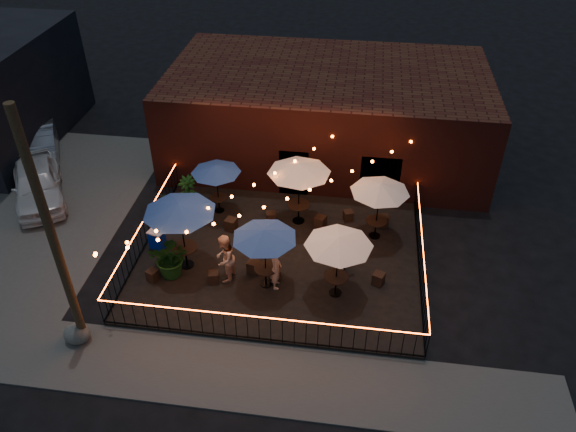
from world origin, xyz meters
name	(u,v)px	position (x,y,z in m)	size (l,w,h in m)	color
ground	(270,298)	(0.00, 0.00, 0.00)	(110.00, 110.00, 0.00)	black
patio	(279,257)	(0.00, 2.00, 0.07)	(10.00, 8.00, 0.15)	black
sidewalk	(252,376)	(0.00, -3.25, 0.03)	(18.00, 2.50, 0.05)	#494643
parking_lot	(2,201)	(-12.00, 4.00, 0.01)	(11.00, 12.00, 0.02)	#494643
brick_building	(327,113)	(1.00, 9.99, 2.00)	(14.00, 8.00, 4.00)	#3D1510
utility_pole	(53,240)	(-5.40, -2.60, 4.00)	(0.26, 0.26, 8.00)	#362216
fence_front	(259,329)	(0.00, -2.00, 0.66)	(10.00, 0.04, 1.04)	black
fence_left	(145,233)	(-5.00, 2.00, 0.66)	(0.04, 8.00, 1.04)	black
fence_right	(421,258)	(5.00, 2.00, 0.66)	(0.04, 8.00, 1.04)	black
festoon_lights	(247,205)	(-1.01, 1.70, 2.52)	(10.02, 8.72, 1.32)	#FF5D13
cafe_table_0	(179,209)	(-3.17, 1.05, 2.64)	(2.98, 2.98, 2.73)	black
cafe_table_1	(216,170)	(-2.80, 4.41, 2.10)	(2.32, 2.32, 2.14)	black
cafe_table_2	(264,235)	(-0.22, 0.47, 2.31)	(2.60, 2.60, 2.37)	black
cafe_table_3	(299,169)	(0.44, 4.17, 2.55)	(2.84, 2.84, 2.63)	black
cafe_table_4	(339,242)	(2.16, 0.37, 2.38)	(2.44, 2.44, 2.44)	black
cafe_table_5	(380,189)	(3.42, 3.63, 2.33)	(2.48, 2.48, 2.38)	black
bistro_chair_0	(153,275)	(-4.12, 0.17, 0.36)	(0.35, 0.35, 0.42)	black
bistro_chair_1	(214,277)	(-2.01, 0.35, 0.36)	(0.35, 0.35, 0.41)	black
bistro_chair_2	(188,209)	(-3.98, 3.98, 0.40)	(0.42, 0.42, 0.50)	black
bistro_chair_3	(231,224)	(-2.06, 3.30, 0.39)	(0.40, 0.40, 0.48)	black
bistro_chair_4	(253,267)	(-0.76, 1.04, 0.38)	(0.38, 0.38, 0.45)	black
bistro_chair_5	(275,274)	(0.04, 0.79, 0.38)	(0.39, 0.39, 0.47)	black
bistro_chair_6	(271,217)	(-0.63, 3.99, 0.36)	(0.36, 0.36, 0.43)	black
bistro_chair_7	(320,222)	(1.31, 3.95, 0.38)	(0.38, 0.38, 0.45)	black
bistro_chair_8	(339,263)	(2.20, 1.65, 0.39)	(0.41, 0.41, 0.48)	black
bistro_chair_9	(379,278)	(3.58, 1.05, 0.37)	(0.36, 0.36, 0.43)	black
bistro_chair_10	(348,216)	(2.36, 4.52, 0.35)	(0.35, 0.35, 0.41)	black
bistro_chair_11	(383,221)	(3.71, 4.34, 0.38)	(0.39, 0.39, 0.46)	black
patron_a	(276,269)	(0.13, 0.44, 0.94)	(0.57, 0.38, 1.57)	tan
patron_b	(225,259)	(-1.63, 0.56, 1.07)	(0.89, 0.69, 1.83)	beige
patron_c	(341,253)	(2.22, 1.44, 1.00)	(1.10, 0.63, 1.70)	beige
potted_shrub_a	(171,257)	(-3.50, 0.52, 0.92)	(1.39, 1.20, 1.54)	#0E3D0C
potted_shrub_b	(170,206)	(-4.46, 3.45, 0.89)	(0.82, 0.66, 1.48)	#10330B
potted_shrub_c	(188,192)	(-4.10, 4.59, 0.82)	(0.75, 0.75, 1.34)	#0C410E
cooler	(157,239)	(-4.50, 1.84, 0.53)	(0.66, 0.55, 0.75)	#051CA3
boulder	(77,334)	(-5.56, -2.68, 0.34)	(0.86, 0.73, 0.67)	#474742
car_white	(37,183)	(-10.45, 4.40, 0.79)	(1.86, 4.62, 1.57)	silver
car_silver	(40,143)	(-12.09, 7.75, 0.69)	(1.46, 4.18, 1.38)	gray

